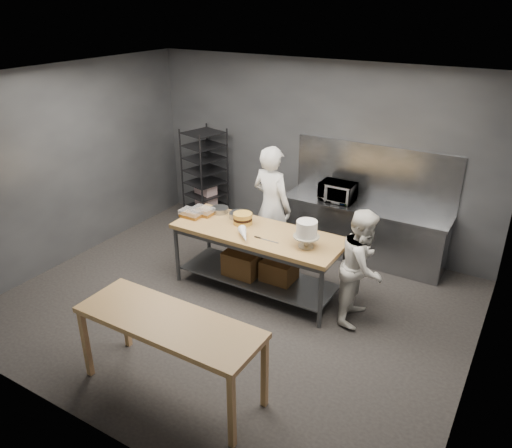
{
  "coord_description": "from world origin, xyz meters",
  "views": [
    {
      "loc": [
        3.2,
        -4.79,
        3.87
      ],
      "look_at": [
        0.06,
        0.47,
        1.05
      ],
      "focal_mm": 35.0,
      "sensor_mm": 36.0,
      "label": 1
    }
  ],
  "objects_px": {
    "chef_behind": "(272,207)",
    "chef_right": "(362,266)",
    "work_table": "(258,254)",
    "microwave": "(337,192)",
    "speed_rack": "(205,177)",
    "frosted_cake_stand": "(307,231)",
    "layer_cake": "(243,219)",
    "near_counter": "(169,327)"
  },
  "relations": [
    {
      "from": "chef_behind",
      "to": "chef_right",
      "type": "height_order",
      "value": "chef_behind"
    },
    {
      "from": "work_table",
      "to": "microwave",
      "type": "xyz_separation_m",
      "value": [
        0.48,
        1.66,
        0.48
      ]
    },
    {
      "from": "microwave",
      "to": "chef_right",
      "type": "bearing_deg",
      "value": -57.52
    },
    {
      "from": "work_table",
      "to": "chef_right",
      "type": "height_order",
      "value": "chef_right"
    },
    {
      "from": "speed_rack",
      "to": "chef_behind",
      "type": "height_order",
      "value": "chef_behind"
    },
    {
      "from": "speed_rack",
      "to": "chef_behind",
      "type": "relative_size",
      "value": 0.92
    },
    {
      "from": "chef_behind",
      "to": "frosted_cake_stand",
      "type": "bearing_deg",
      "value": 149.71
    },
    {
      "from": "work_table",
      "to": "microwave",
      "type": "distance_m",
      "value": 1.79
    },
    {
      "from": "microwave",
      "to": "layer_cake",
      "type": "distance_m",
      "value": 1.74
    },
    {
      "from": "chef_right",
      "to": "speed_rack",
      "type": "bearing_deg",
      "value": 63.42
    },
    {
      "from": "layer_cake",
      "to": "near_counter",
      "type": "bearing_deg",
      "value": -76.17
    },
    {
      "from": "chef_right",
      "to": "chef_behind",
      "type": "bearing_deg",
      "value": 63.52
    },
    {
      "from": "chef_behind",
      "to": "layer_cake",
      "type": "bearing_deg",
      "value": 94.7
    },
    {
      "from": "near_counter",
      "to": "chef_right",
      "type": "height_order",
      "value": "chef_right"
    },
    {
      "from": "near_counter",
      "to": "microwave",
      "type": "height_order",
      "value": "microwave"
    },
    {
      "from": "microwave",
      "to": "frosted_cake_stand",
      "type": "xyz_separation_m",
      "value": [
        0.29,
        -1.74,
        0.1
      ]
    },
    {
      "from": "frosted_cake_stand",
      "to": "speed_rack",
      "type": "bearing_deg",
      "value": 149.5
    },
    {
      "from": "near_counter",
      "to": "chef_behind",
      "type": "relative_size",
      "value": 1.05
    },
    {
      "from": "near_counter",
      "to": "layer_cake",
      "type": "distance_m",
      "value": 2.38
    },
    {
      "from": "chef_right",
      "to": "microwave",
      "type": "relative_size",
      "value": 2.82
    },
    {
      "from": "work_table",
      "to": "microwave",
      "type": "height_order",
      "value": "microwave"
    },
    {
      "from": "speed_rack",
      "to": "chef_right",
      "type": "height_order",
      "value": "speed_rack"
    },
    {
      "from": "near_counter",
      "to": "chef_behind",
      "type": "height_order",
      "value": "chef_behind"
    },
    {
      "from": "work_table",
      "to": "speed_rack",
      "type": "height_order",
      "value": "speed_rack"
    },
    {
      "from": "chef_behind",
      "to": "speed_rack",
      "type": "bearing_deg",
      "value": -11.98
    },
    {
      "from": "speed_rack",
      "to": "microwave",
      "type": "height_order",
      "value": "speed_rack"
    },
    {
      "from": "work_table",
      "to": "chef_behind",
      "type": "distance_m",
      "value": 0.92
    },
    {
      "from": "frosted_cake_stand",
      "to": "work_table",
      "type": "bearing_deg",
      "value": 173.84
    },
    {
      "from": "frosted_cake_stand",
      "to": "layer_cake",
      "type": "bearing_deg",
      "value": 170.11
    },
    {
      "from": "microwave",
      "to": "layer_cake",
      "type": "xyz_separation_m",
      "value": [
        -0.79,
        -1.55,
        -0.05
      ]
    },
    {
      "from": "work_table",
      "to": "near_counter",
      "type": "xyz_separation_m",
      "value": [
        0.26,
        -2.2,
        0.24
      ]
    },
    {
      "from": "work_table",
      "to": "layer_cake",
      "type": "xyz_separation_m",
      "value": [
        -0.31,
        0.11,
        0.43
      ]
    },
    {
      "from": "speed_rack",
      "to": "chef_right",
      "type": "relative_size",
      "value": 1.15
    },
    {
      "from": "chef_behind",
      "to": "layer_cake",
      "type": "xyz_separation_m",
      "value": [
        -0.08,
        -0.7,
        0.05
      ]
    },
    {
      "from": "work_table",
      "to": "near_counter",
      "type": "bearing_deg",
      "value": -83.36
    },
    {
      "from": "work_table",
      "to": "chef_right",
      "type": "relative_size",
      "value": 1.57
    },
    {
      "from": "chef_right",
      "to": "frosted_cake_stand",
      "type": "bearing_deg",
      "value": 98.86
    },
    {
      "from": "microwave",
      "to": "chef_behind",
      "type": "bearing_deg",
      "value": -129.64
    },
    {
      "from": "near_counter",
      "to": "speed_rack",
      "type": "relative_size",
      "value": 1.14
    },
    {
      "from": "chef_behind",
      "to": "chef_right",
      "type": "relative_size",
      "value": 1.24
    },
    {
      "from": "chef_behind",
      "to": "frosted_cake_stand",
      "type": "distance_m",
      "value": 1.35
    },
    {
      "from": "chef_behind",
      "to": "chef_right",
      "type": "bearing_deg",
      "value": 168.24
    }
  ]
}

